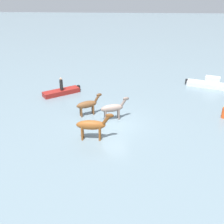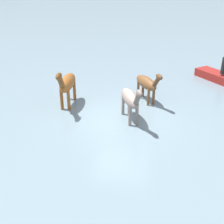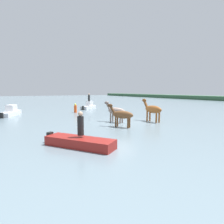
% 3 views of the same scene
% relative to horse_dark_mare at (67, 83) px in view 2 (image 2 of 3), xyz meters
% --- Properties ---
extents(ground_plane, '(192.06, 192.06, 0.00)m').
position_rel_horse_dark_mare_xyz_m(ground_plane, '(-1.17, -2.70, -1.11)').
color(ground_plane, slate).
extents(horse_dark_mare, '(2.58, 0.64, 2.01)m').
position_rel_horse_dark_mare_xyz_m(horse_dark_mare, '(0.00, 0.00, 0.00)').
color(horse_dark_mare, brown).
rests_on(horse_dark_mare, ground_plane).
extents(horse_mid_herd, '(2.29, 1.17, 1.81)m').
position_rel_horse_dark_mare_xyz_m(horse_mid_herd, '(-1.21, -3.08, -0.11)').
color(horse_mid_herd, gray).
rests_on(horse_mid_herd, ground_plane).
extents(horse_dun_straggler, '(2.10, 1.44, 1.74)m').
position_rel_horse_dark_mare_xyz_m(horse_dun_straggler, '(0.90, -3.73, -0.15)').
color(horse_dun_straggler, brown).
rests_on(horse_dun_straggler, ground_plane).
extents(boat_motor_center, '(3.49, 2.98, 0.71)m').
position_rel_horse_dark_mare_xyz_m(boat_motor_center, '(4.22, -8.16, -0.95)').
color(boat_motor_center, maroon).
rests_on(boat_motor_center, ground_plane).
extents(person_spotter_bow, '(0.32, 0.32, 1.19)m').
position_rel_horse_dark_mare_xyz_m(person_spotter_bow, '(4.17, -8.05, -0.00)').
color(person_spotter_bow, black).
rests_on(person_spotter_bow, boat_motor_center).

